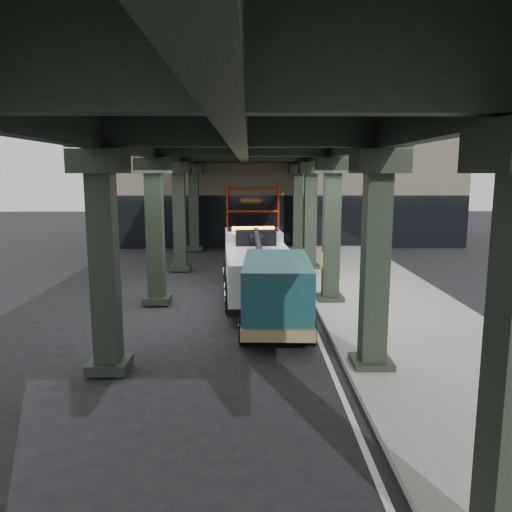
{
  "coord_description": "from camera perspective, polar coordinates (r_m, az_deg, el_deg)",
  "views": [
    {
      "loc": [
        -0.19,
        -14.87,
        4.5
      ],
      "look_at": [
        0.03,
        1.99,
        1.7
      ],
      "focal_mm": 35.0,
      "sensor_mm": 36.0,
      "label": 1
    }
  ],
  "objects": [
    {
      "name": "viaduct",
      "position": [
        16.9,
        -1.48,
        12.69
      ],
      "size": [
        7.4,
        32.0,
        6.4
      ],
      "color": "black",
      "rests_on": "ground"
    },
    {
      "name": "lane_stripe",
      "position": [
        17.56,
        5.5,
        -5.44
      ],
      "size": [
        0.12,
        38.0,
        0.01
      ],
      "primitive_type": "cube",
      "color": "silver",
      "rests_on": "ground"
    },
    {
      "name": "tow_truck",
      "position": [
        18.14,
        0.05,
        -0.9
      ],
      "size": [
        2.69,
        7.91,
        2.55
      ],
      "rotation": [
        0.0,
        0.0,
        0.06
      ],
      "color": "black",
      "rests_on": "ground"
    },
    {
      "name": "scaffolding",
      "position": [
        29.61,
        -0.37,
        4.8
      ],
      "size": [
        3.08,
        0.88,
        4.0
      ],
      "color": "red",
      "rests_on": "ground"
    },
    {
      "name": "ground",
      "position": [
        15.53,
        -0.0,
        -7.41
      ],
      "size": [
        90.0,
        90.0,
        0.0
      ],
      "primitive_type": "plane",
      "color": "black",
      "rests_on": "ground"
    },
    {
      "name": "sidewalk",
      "position": [
        18.06,
        14.4,
        -5.06
      ],
      "size": [
        5.0,
        40.0,
        0.15
      ],
      "primitive_type": "cube",
      "color": "gray",
      "rests_on": "ground"
    },
    {
      "name": "building",
      "position": [
        34.94,
        2.89,
        8.6
      ],
      "size": [
        22.0,
        10.0,
        8.0
      ],
      "primitive_type": "cube",
      "color": "#C6B793",
      "rests_on": "ground"
    },
    {
      "name": "towed_van",
      "position": [
        14.72,
        2.36,
        -3.89
      ],
      "size": [
        2.21,
        5.16,
        2.07
      ],
      "rotation": [
        0.0,
        0.0,
        -0.04
      ],
      "color": "#123E43",
      "rests_on": "ground"
    }
  ]
}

